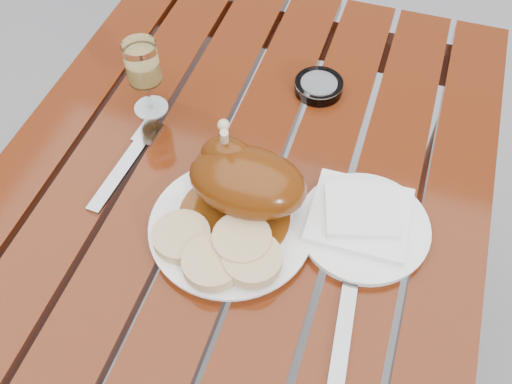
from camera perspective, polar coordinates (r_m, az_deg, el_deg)
ground at (r=1.57m, az=-1.86°, el=-17.63°), size 60.00×60.00×0.00m
table at (r=1.22m, az=-2.33°, el=-11.79°), size 0.80×1.20×0.75m
dinner_plate at (r=0.87m, az=-2.49°, el=-3.56°), size 0.30×0.30×0.02m
roast_duck at (r=0.85m, az=-1.22°, el=1.24°), size 0.19×0.18×0.13m
bread_dumplings at (r=0.82m, az=-3.46°, el=-5.75°), size 0.20×0.13×0.03m
wine_glass at (r=1.01m, az=-11.01°, el=11.10°), size 0.07×0.07×0.14m
side_plate at (r=0.88m, az=10.69°, el=-3.50°), size 0.23×0.23×0.02m
napkin at (r=0.87m, az=10.33°, el=-2.30°), size 0.15×0.14×0.01m
ashtray at (r=1.07m, az=6.29°, el=10.45°), size 0.11×0.11×0.02m
fork at (r=0.97m, az=-13.17°, el=2.35°), size 0.04×0.19×0.01m
knife at (r=0.81m, az=9.05°, el=-11.48°), size 0.04×0.23×0.01m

